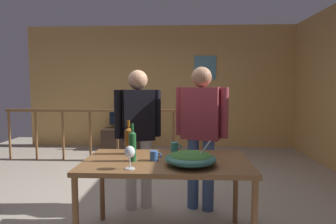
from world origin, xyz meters
name	(u,v)px	position (x,y,z in m)	size (l,w,h in m)	color
ground_plane	(143,195)	(0.00, 0.00, 0.00)	(8.02, 8.02, 0.00)	#9E9384
back_wall	(160,87)	(0.00, 3.05, 1.39)	(6.17, 0.10, 2.78)	tan
framed_picture	(205,68)	(1.02, 2.99, 1.83)	(0.49, 0.03, 0.53)	teal
stair_railing	(130,127)	(-0.48, 1.72, 0.65)	(3.78, 0.10, 1.03)	brown
tv_console	(123,139)	(-0.83, 2.70, 0.23)	(0.90, 0.40, 0.45)	#38281E
flat_screen_tv	(122,118)	(-0.83, 2.67, 0.71)	(0.56, 0.12, 0.43)	black
serving_table	(166,167)	(0.36, -1.07, 0.68)	(1.47, 0.83, 0.75)	brown
salad_bowl	(191,158)	(0.57, -1.21, 0.81)	(0.43, 0.43, 0.22)	#337060
wine_glass	(130,153)	(0.08, -1.36, 0.88)	(0.09, 0.09, 0.19)	silver
wine_bottle_green	(132,145)	(0.06, -1.12, 0.89)	(0.07, 0.07, 0.33)	#1E5628
wine_bottle_amber	(129,140)	(-0.02, -0.85, 0.89)	(0.08, 0.08, 0.33)	brown
mug_blue	(154,156)	(0.25, -1.09, 0.80)	(0.11, 0.07, 0.08)	#3866B2
mug_teal	(175,147)	(0.42, -0.73, 0.80)	(0.11, 0.07, 0.09)	teal
person_standing_left	(138,129)	(0.00, -0.38, 0.93)	(0.51, 0.33, 1.59)	beige
person_standing_right	(201,126)	(0.71, -0.38, 0.96)	(0.57, 0.35, 1.62)	#3D5684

